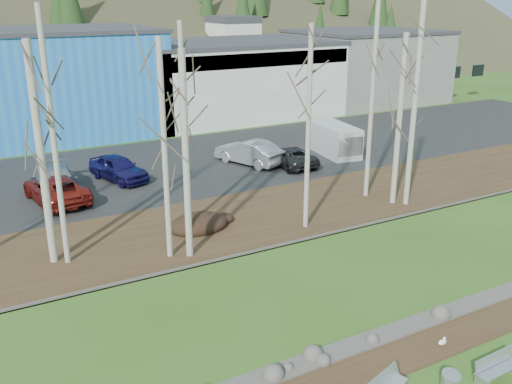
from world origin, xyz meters
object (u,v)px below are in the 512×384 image
car_5 (249,152)px  van_white (335,140)px  bench_intact (497,368)px  seagull (443,342)px  car_3 (56,182)px  car_2 (56,189)px  car_4 (118,168)px  car_1 (56,184)px  car_6 (289,156)px

car_5 → van_white: bearing=152.7°
bench_intact → car_5: (4.29, 23.05, 0.54)m
seagull → bench_intact: bearing=-107.2°
seagull → car_3: (-7.97, 20.75, 0.76)m
bench_intact → seagull: bench_intact is taller
seagull → car_5: car_5 is taller
car_2 → car_4: 4.54m
car_1 → van_white: size_ratio=0.79×
car_1 → car_5: (12.35, 0.15, 0.16)m
van_white → car_6: bearing=-160.6°
seagull → van_white: size_ratio=0.08×
car_3 → car_4: car_3 is taller
car_6 → van_white: van_white is taller
car_6 → van_white: 4.40m
car_1 → car_3: car_3 is taller
car_2 → car_3: (0.22, 1.03, 0.05)m
car_5 → car_6: 2.67m
car_6 → car_2: bearing=0.9°
car_2 → van_white: size_ratio=1.05×
car_3 → car_6: (14.44, -1.32, -0.14)m
car_1 → seagull: bearing=98.9°
car_2 → bench_intact: bearing=103.5°
bench_intact → car_1: 24.28m
car_1 → car_5: size_ratio=0.80×
car_4 → car_5: car_5 is taller
bench_intact → car_2: bearing=108.8°
car_3 → car_6: size_ratio=1.16×
car_2 → car_5: size_ratio=1.07×
seagull → car_5: (4.36, 21.05, 0.79)m
car_3 → car_6: car_3 is taller
bench_intact → car_3: car_3 is taller
seagull → car_1: car_1 is taller
car_1 → car_4: (3.83, 0.91, 0.11)m
car_1 → car_2: 1.21m
bench_intact → car_6: bearing=71.4°
seagull → car_3: car_3 is taller
seagull → car_1: (-8.00, 20.91, 0.63)m
seagull → car_4: bearing=81.8°
seagull → car_6: car_6 is taller
seagull → car_6: bearing=52.6°
car_1 → car_6: car_1 is taller
car_3 → bench_intact: bearing=-66.3°
car_4 → van_white: van_white is taller
car_4 → van_white: 15.02m
car_2 → car_3: bearing=-109.3°
car_2 → car_3: 1.06m
car_3 → car_5: 12.33m
car_5 → car_6: size_ratio=1.06×
seagull → car_5: bearing=59.3°
car_3 → van_white: bearing=2.8°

